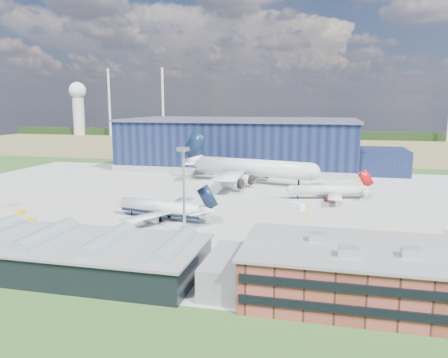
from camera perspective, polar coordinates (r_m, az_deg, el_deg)
ground at (r=147.55m, az=-5.16°, el=-3.54°), size 600.00×600.00×0.00m
apron at (r=156.81m, az=-4.00°, el=-2.72°), size 220.00×160.00×0.08m
farmland at (r=360.56m, az=6.04°, el=4.35°), size 600.00×220.00×0.01m
treeline at (r=439.44m, az=7.41°, el=5.82°), size 600.00×8.00×8.00m
horizon_dressing at (r=491.50m, az=-15.67°, el=9.48°), size 440.20×18.00×70.00m
hangar at (r=235.88m, az=2.80°, el=4.36°), size 145.00×62.00×26.10m
ops_building at (r=81.89m, az=19.16°, el=-11.64°), size 46.00×23.00×10.90m
glass_concourse at (r=97.22m, az=-20.38°, el=-8.98°), size 78.00×23.00×8.60m
light_mast_center at (r=113.49m, az=-5.30°, el=0.36°), size 2.60×2.60×23.00m
airliner_navy at (r=130.29m, az=-8.18°, el=-2.82°), size 41.37×40.78×11.43m
airliner_red at (r=160.58m, az=13.21°, el=-0.75°), size 39.21×38.71×10.54m
airliner_widebody at (r=186.67m, az=3.72°, el=2.66°), size 79.84×78.79×21.60m
gse_tug_a at (r=136.00m, az=-23.91°, el=-5.15°), size 4.20×4.73×1.68m
gse_tug_b at (r=149.40m, az=-25.07°, el=-4.02°), size 2.21×3.18×1.34m
gse_cart_a at (r=169.40m, az=17.76°, el=-2.02°), size 2.87×3.40×1.25m
gse_van_b at (r=143.88m, az=9.58°, el=-3.53°), size 5.13×4.83×2.22m
gse_tug_c at (r=199.17m, az=17.25°, el=-0.25°), size 2.66×3.55×1.39m
gse_cart_b at (r=189.44m, az=3.69°, el=-0.37°), size 3.15×2.83×1.14m
gse_van_c at (r=101.92m, az=20.39°, el=-9.59°), size 5.17×2.72×2.42m
car_a at (r=102.39m, az=-10.73°, el=-9.39°), size 3.83×2.73×1.21m
car_b at (r=132.87m, az=-9.75°, el=-4.91°), size 3.50×2.33×1.09m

